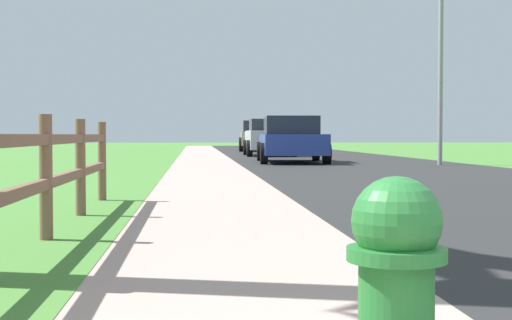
{
  "coord_description": "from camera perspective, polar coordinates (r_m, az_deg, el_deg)",
  "views": [
    {
      "loc": [
        -1.32,
        -0.32,
        0.89
      ],
      "look_at": [
        -0.74,
        6.84,
        0.64
      ],
      "focal_mm": 52.29,
      "sensor_mm": 36.0,
      "label": 1
    }
  ],
  "objects": [
    {
      "name": "parked_suv_blue",
      "position": [
        24.04,
        2.72,
        1.58
      ],
      "size": [
        2.3,
        4.85,
        1.49
      ],
      "color": "navy",
      "rests_on": "ground"
    },
    {
      "name": "ground_plane",
      "position": [
        25.37,
        -1.71,
        -0.07
      ],
      "size": [
        120.0,
        120.0,
        0.0
      ],
      "primitive_type": "plane",
      "color": "#498135"
    },
    {
      "name": "rail_fence",
      "position": [
        5.54,
        -17.66,
        -1.02
      ],
      "size": [
        0.11,
        9.57,
        1.06
      ],
      "color": "brown",
      "rests_on": "ground"
    },
    {
      "name": "parked_car_beige",
      "position": [
        40.57,
        0.14,
        1.87
      ],
      "size": [
        2.22,
        4.59,
        1.65
      ],
      "color": "#C6B793",
      "rests_on": "ground"
    },
    {
      "name": "grass_verge",
      "position": [
        27.52,
        -11.33,
        0.06
      ],
      "size": [
        5.0,
        66.0,
        0.0
      ],
      "primitive_type": "cube",
      "color": "#498135",
      "rests_on": "ground"
    },
    {
      "name": "parked_car_silver",
      "position": [
        31.53,
        0.99,
        1.73
      ],
      "size": [
        2.07,
        4.49,
        1.55
      ],
      "color": "#B7BABF",
      "rests_on": "ground"
    },
    {
      "name": "curb_concrete",
      "position": [
        27.39,
        -8.21,
        0.07
      ],
      "size": [
        6.0,
        66.0,
        0.01
      ],
      "primitive_type": "cube",
      "color": "tan",
      "rests_on": "ground"
    },
    {
      "name": "street_lamp",
      "position": [
        22.73,
        14.23,
        8.76
      ],
      "size": [
        1.17,
        0.2,
        6.03
      ],
      "color": "gray",
      "rests_on": "ground"
    },
    {
      "name": "road_asphalt",
      "position": [
        27.76,
        5.31,
        0.11
      ],
      "size": [
        7.0,
        66.0,
        0.01
      ],
      "primitive_type": "cube",
      "color": "#292929",
      "rests_on": "ground"
    }
  ]
}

